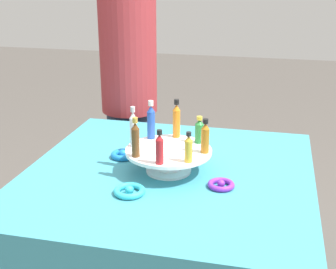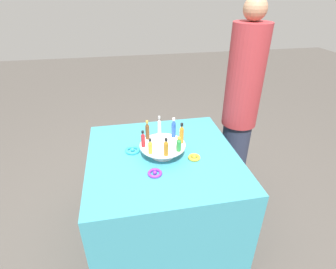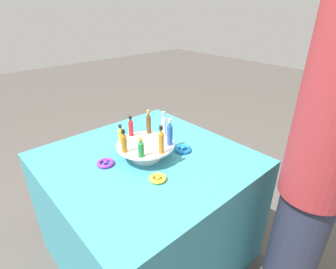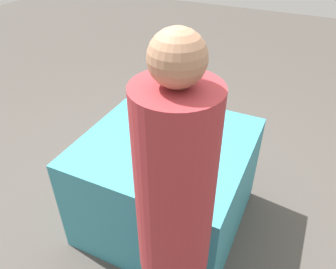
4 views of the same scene
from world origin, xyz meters
name	(u,v)px [view 4 (image 4 of 4)]	position (x,y,z in m)	size (l,w,h in m)	color
ground_plane	(167,217)	(0.00, 0.00, 0.00)	(12.00, 12.00, 0.00)	#4C4742
party_table	(167,182)	(0.00, 0.00, 0.35)	(1.01, 1.01, 0.71)	teal
display_stand	(167,132)	(0.00, 0.00, 0.76)	(0.30, 0.30, 0.08)	white
bottle_amber	(148,116)	(0.00, -0.13, 0.85)	(0.03, 0.03, 0.12)	#AD6B19
bottle_green	(146,126)	(0.09, -0.09, 0.84)	(0.03, 0.03, 0.10)	#288438
bottle_orange	(157,131)	(0.13, 0.00, 0.86)	(0.03, 0.03, 0.15)	orange
bottle_blue	(174,131)	(0.09, 0.09, 0.86)	(0.03, 0.03, 0.14)	#234CAD
bottle_clear	(187,125)	(0.00, 0.13, 0.86)	(0.02, 0.02, 0.15)	silver
bottle_brown	(187,116)	(-0.09, 0.09, 0.85)	(0.03, 0.03, 0.14)	brown
bottle_red	(176,111)	(-0.13, 0.00, 0.84)	(0.03, 0.03, 0.12)	#B21E23
bottle_gold	(160,112)	(-0.09, -0.09, 0.84)	(0.03, 0.03, 0.10)	gold
ribbon_bow_teal	(191,126)	(-0.20, 0.08, 0.72)	(0.10, 0.10, 0.03)	#2DB7CC
ribbon_bow_purple	(145,125)	(-0.08, -0.20, 0.72)	(0.09, 0.09, 0.03)	purple
ribbon_bow_gold	(139,153)	(0.20, -0.08, 0.72)	(0.08, 0.08, 0.03)	gold
ribbon_bow_blue	(192,155)	(0.08, 0.20, 0.72)	(0.09, 0.09, 0.03)	blue
person_figure	(174,236)	(0.71, 0.37, 0.83)	(0.28, 0.28, 1.65)	#282D42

